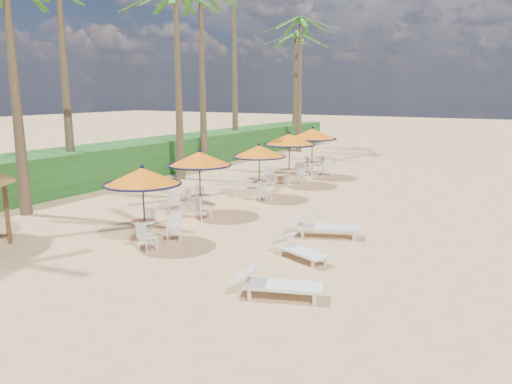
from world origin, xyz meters
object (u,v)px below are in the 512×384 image
Objects in this scene: station_0 at (145,186)px; station_1 at (198,167)px; station_2 at (259,158)px; station_4 at (313,140)px; station_3 at (290,146)px; lounger_mid at (298,248)px; lounger_near at (274,283)px; lounger_far at (321,225)px.

station_0 is 3.73m from station_1.
station_1 reaches higher than station_2.
station_4 is at bearing 92.47° from station_0.
lounger_mid is at bearing -62.44° from station_3.
station_4 is at bearing 91.58° from lounger_near.
station_3 is 11.14m from lounger_mid.
lounger_far is at bearing 37.55° from station_0.
station_3 is 2.78m from station_4.
station_1 is 3.66m from station_2.
station_4 reaches higher than station_0.
station_0 is 5.51m from lounger_far.
station_4 is 13.65m from lounger_mid.
station_2 is (0.46, 3.63, -0.06)m from station_1.
station_4 is (-0.00, 2.78, 0.05)m from station_3.
station_2 reaches higher than lounger_mid.
station_0 is 1.28× the size of lounger_mid.
station_1 is 8.07m from lounger_near.
station_2 is (-0.30, 7.28, -0.02)m from station_0.
station_4 reaches higher than station_3.
station_0 is 0.89× the size of station_4.
lounger_near is at bearing -69.23° from station_4.
station_1 is at bearing -97.24° from station_2.
lounger_far is at bearing -4.54° from station_1.
lounger_mid is (5.10, -9.77, -1.60)m from station_3.
lounger_near is at bearing -41.68° from station_1.
station_1 is at bearing 101.78° from station_0.
lounger_near is 0.91× the size of lounger_far.
station_1 reaches higher than lounger_far.
station_1 reaches higher than station_0.
station_0 is 7.29m from station_2.
station_4 reaches higher than lounger_far.
station_4 reaches higher than station_1.
station_4 reaches higher than station_2.
lounger_mid is at bearing 12.20° from station_0.
station_0 is at bearing -78.22° from station_1.
lounger_far is at bearing -64.91° from station_4.
station_4 is at bearing 90.01° from station_3.
station_1 reaches higher than lounger_near.
station_0 is 1.04× the size of lounger_far.
station_4 is at bearing 88.97° from station_1.
station_0 reaches higher than lounger_mid.
station_1 is 9.89m from station_4.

